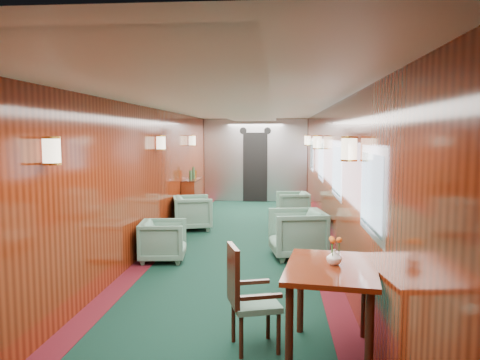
# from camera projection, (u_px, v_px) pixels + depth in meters

# --- Properties ---
(room) EXTENTS (12.00, 12.10, 2.40)m
(room) POSITION_uv_depth(u_px,v_px,m) (237.00, 154.00, 7.65)
(room) COLOR black
(room) RESTS_ON ground
(bulkhead) EXTENTS (2.98, 0.17, 2.39)m
(bulkhead) POSITION_uv_depth(u_px,v_px,m) (255.00, 161.00, 13.55)
(bulkhead) COLOR #AFB0B6
(bulkhead) RESTS_ON ground
(windows_right) EXTENTS (0.02, 8.60, 0.80)m
(windows_right) POSITION_uv_depth(u_px,v_px,m) (328.00, 164.00, 7.79)
(windows_right) COLOR #B6BABE
(windows_right) RESTS_ON ground
(wall_sconces) EXTENTS (2.97, 7.97, 0.25)m
(wall_sconces) POSITION_uv_depth(u_px,v_px,m) (240.00, 143.00, 8.19)
(wall_sconces) COLOR beige
(wall_sconces) RESTS_ON ground
(dining_table) EXTENTS (0.91, 1.19, 0.82)m
(dining_table) POSITION_uv_depth(u_px,v_px,m) (331.00, 281.00, 4.05)
(dining_table) COLOR #66210D
(dining_table) RESTS_ON ground
(side_chair) EXTENTS (0.53, 0.54, 0.96)m
(side_chair) POSITION_uv_depth(u_px,v_px,m) (246.00, 293.00, 4.21)
(side_chair) COLOR #204C41
(side_chair) RESTS_ON ground
(credenza) EXTENTS (0.32, 1.02, 1.19)m
(credenza) POSITION_uv_depth(u_px,v_px,m) (192.00, 198.00, 10.92)
(credenza) COLOR #66210D
(credenza) RESTS_ON ground
(flower_vase) EXTENTS (0.14, 0.14, 0.14)m
(flower_vase) POSITION_uv_depth(u_px,v_px,m) (334.00, 257.00, 4.06)
(flower_vase) COLOR white
(flower_vase) RESTS_ON dining_table
(armchair_left_near) EXTENTS (0.77, 0.75, 0.63)m
(armchair_left_near) POSITION_uv_depth(u_px,v_px,m) (163.00, 241.00, 7.21)
(armchair_left_near) COLOR #204C41
(armchair_left_near) RESTS_ON ground
(armchair_left_far) EXTENTS (0.94, 0.93, 0.70)m
(armchair_left_far) POSITION_uv_depth(u_px,v_px,m) (192.00, 213.00, 9.58)
(armchair_left_far) COLOR #204C41
(armchair_left_far) RESTS_ON ground
(armchair_right_near) EXTENTS (0.97, 0.95, 0.76)m
(armchair_right_near) POSITION_uv_depth(u_px,v_px,m) (297.00, 234.00, 7.41)
(armchair_right_near) COLOR #204C41
(armchair_right_near) RESTS_ON ground
(armchair_right_far) EXTENTS (0.78, 0.77, 0.65)m
(armchair_right_far) POSITION_uv_depth(u_px,v_px,m) (293.00, 206.00, 10.64)
(armchair_right_far) COLOR #204C41
(armchair_right_far) RESTS_ON ground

